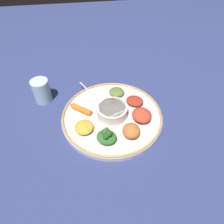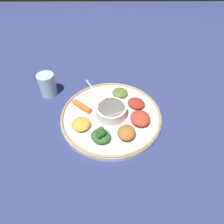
% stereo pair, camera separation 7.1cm
% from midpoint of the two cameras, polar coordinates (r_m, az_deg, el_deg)
% --- Properties ---
extents(ground_plane, '(2.40, 2.40, 0.00)m').
position_cam_midpoint_polar(ground_plane, '(0.73, 2.77, -1.89)').
color(ground_plane, navy).
extents(platter, '(0.35, 0.35, 0.02)m').
position_cam_midpoint_polar(platter, '(0.72, 2.79, -1.44)').
color(platter, silver).
rests_on(platter, ground_plane).
extents(platter_rim, '(0.35, 0.35, 0.01)m').
position_cam_midpoint_polar(platter_rim, '(0.71, 2.82, -0.81)').
color(platter_rim, tan).
rests_on(platter_rim, platter).
extents(center_bowl, '(0.11, 0.11, 0.04)m').
position_cam_midpoint_polar(center_bowl, '(0.70, 2.88, 0.22)').
color(center_bowl, silver).
rests_on(center_bowl, platter).
extents(spoon, '(0.15, 0.09, 0.01)m').
position_cam_midpoint_polar(spoon, '(0.79, -1.35, 4.66)').
color(spoon, silver).
rests_on(spoon, platter).
extents(greens_pile, '(0.08, 0.08, 0.04)m').
position_cam_midpoint_polar(greens_pile, '(0.64, 0.32, -6.65)').
color(greens_pile, '#2D6628').
rests_on(greens_pile, platter).
extents(carrot_near_spoon, '(0.07, 0.08, 0.02)m').
position_cam_midpoint_polar(carrot_near_spoon, '(0.74, -5.64, 1.59)').
color(carrot_near_spoon, orange).
rests_on(carrot_near_spoon, platter).
extents(mound_chickpea, '(0.07, 0.06, 0.03)m').
position_cam_midpoint_polar(mound_chickpea, '(0.65, 7.42, -5.87)').
color(mound_chickpea, '#B2662D').
rests_on(mound_chickpea, platter).
extents(mound_collards, '(0.08, 0.08, 0.02)m').
position_cam_midpoint_polar(mound_collards, '(0.79, 5.02, 5.26)').
color(mound_collards, '#567033').
rests_on(mound_collards, platter).
extents(mound_beet, '(0.08, 0.08, 0.02)m').
position_cam_midpoint_polar(mound_beet, '(0.75, 9.66, 2.26)').
color(mound_beet, maroon).
rests_on(mound_beet, platter).
extents(mound_lentil_yellow, '(0.06, 0.06, 0.02)m').
position_cam_midpoint_polar(mound_lentil_yellow, '(0.68, -5.36, -3.49)').
color(mound_lentil_yellow, gold).
rests_on(mound_lentil_yellow, platter).
extents(mound_berbere_red, '(0.08, 0.08, 0.03)m').
position_cam_midpoint_polar(mound_berbere_red, '(0.70, 10.98, -1.87)').
color(mound_berbere_red, '#B73D28').
rests_on(mound_berbere_red, platter).
extents(drinking_glass, '(0.06, 0.06, 0.09)m').
position_cam_midpoint_polar(drinking_glass, '(0.83, -14.86, 6.93)').
color(drinking_glass, silver).
rests_on(drinking_glass, ground_plane).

